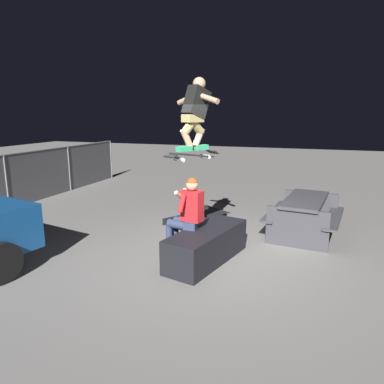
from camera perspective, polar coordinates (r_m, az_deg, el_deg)
name	(u,v)px	position (r m, az deg, el deg)	size (l,w,h in m)	color
ground_plane	(215,256)	(6.12, 3.73, -10.24)	(40.00, 40.00, 0.00)	slate
ledge_box_main	(207,245)	(5.85, 2.39, -8.52)	(1.72, 0.60, 0.54)	black
person_sitting_on_ledge	(186,213)	(5.83, -0.91, -3.36)	(0.59, 0.79, 1.37)	#2D3856
skateboard	(193,155)	(5.64, 0.10, 5.91)	(1.00, 0.65, 0.14)	black
skater_airborne	(195,111)	(5.64, 0.53, 12.91)	(0.63, 0.82, 1.12)	#2D9E66
kicker_ramp	(196,220)	(7.91, 0.59, -4.50)	(1.39, 1.26, 0.32)	black
picnic_table_back	(304,211)	(7.32, 17.59, -2.87)	(1.85, 1.54, 0.75)	#38383D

